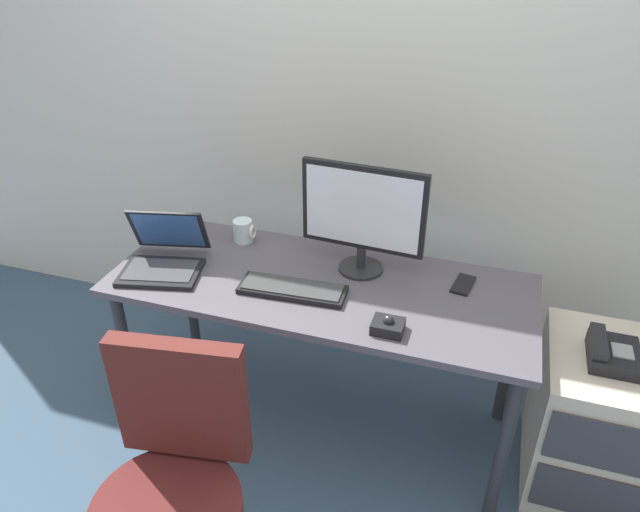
% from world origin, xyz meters
% --- Properties ---
extents(ground_plane, '(8.00, 8.00, 0.00)m').
position_xyz_m(ground_plane, '(0.00, 0.00, 0.00)').
color(ground_plane, '#3B5166').
extents(back_wall, '(6.00, 0.10, 2.80)m').
position_xyz_m(back_wall, '(0.00, 0.67, 1.40)').
color(back_wall, beige).
rests_on(back_wall, ground).
extents(desk, '(1.66, 0.65, 0.74)m').
position_xyz_m(desk, '(0.00, 0.00, 0.66)').
color(desk, '#4F4B54').
rests_on(desk, ground).
extents(file_cabinet, '(0.42, 0.53, 0.62)m').
position_xyz_m(file_cabinet, '(1.09, 0.04, 0.31)').
color(file_cabinet, beige).
rests_on(file_cabinet, ground).
extents(desk_phone, '(0.17, 0.20, 0.09)m').
position_xyz_m(desk_phone, '(1.08, 0.02, 0.65)').
color(desk_phone, black).
rests_on(desk_phone, file_cabinet).
extents(office_chair, '(0.52, 0.52, 0.97)m').
position_xyz_m(office_chair, '(-0.17, -0.88, 0.45)').
color(office_chair, black).
rests_on(office_chair, ground).
extents(monitor_main, '(0.49, 0.18, 0.45)m').
position_xyz_m(monitor_main, '(0.13, 0.14, 1.00)').
color(monitor_main, '#262628').
rests_on(monitor_main, desk).
extents(keyboard, '(0.42, 0.16, 0.03)m').
position_xyz_m(keyboard, '(-0.08, -0.10, 0.76)').
color(keyboard, black).
rests_on(keyboard, desk).
extents(laptop, '(0.37, 0.37, 0.22)m').
position_xyz_m(laptop, '(-0.63, -0.09, 0.80)').
color(laptop, black).
rests_on(laptop, desk).
extents(trackball_mouse, '(0.11, 0.09, 0.07)m').
position_xyz_m(trackball_mouse, '(0.32, -0.22, 0.77)').
color(trackball_mouse, black).
rests_on(trackball_mouse, desk).
extents(coffee_mug, '(0.09, 0.08, 0.10)m').
position_xyz_m(coffee_mug, '(-0.42, 0.21, 0.79)').
color(coffee_mug, silver).
rests_on(coffee_mug, desk).
extents(cell_phone, '(0.09, 0.15, 0.01)m').
position_xyz_m(cell_phone, '(0.54, 0.15, 0.75)').
color(cell_phone, black).
rests_on(cell_phone, desk).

